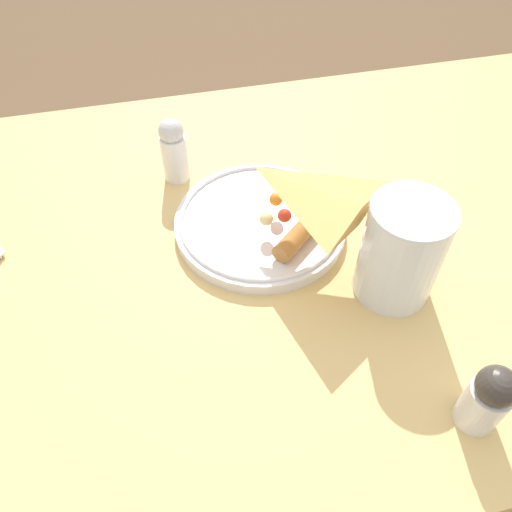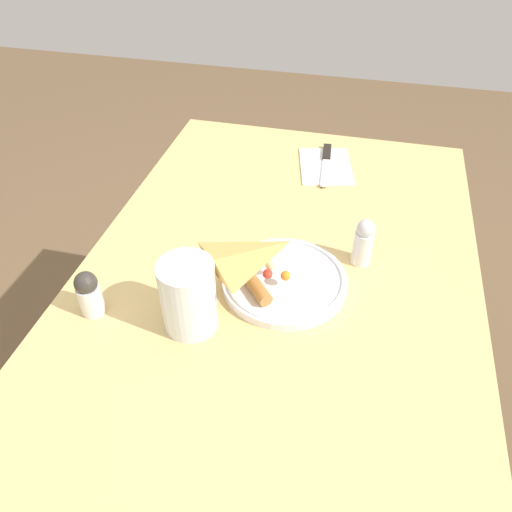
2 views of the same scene
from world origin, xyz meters
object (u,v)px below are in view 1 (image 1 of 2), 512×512
Objects in this scene: salt_shaker at (174,150)px; dining_table at (282,285)px; pepper_shaker at (488,398)px; plate_pizza at (261,220)px; milk_glass at (401,253)px.

dining_table is at bearing -49.90° from salt_shaker.
dining_table is 0.34m from pepper_shaker.
pepper_shaker is at bearing -65.12° from plate_pizza.
milk_glass is at bearing -49.82° from salt_shaker.
milk_glass is (0.10, -0.11, 0.17)m from dining_table.
milk_glass is 0.34m from salt_shaker.
dining_table is at bearing 130.28° from milk_glass.
plate_pizza is 0.16m from salt_shaker.
milk_glass is 1.32× the size of salt_shaker.
plate_pizza is 2.32× the size of salt_shaker.
pepper_shaker reaches higher than dining_table.
dining_table is 14.45× the size of pepper_shaker.
salt_shaker is at bearing 126.01° from plate_pizza.
dining_table is 12.87× the size of salt_shaker.
plate_pizza is at bearing 149.59° from dining_table.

